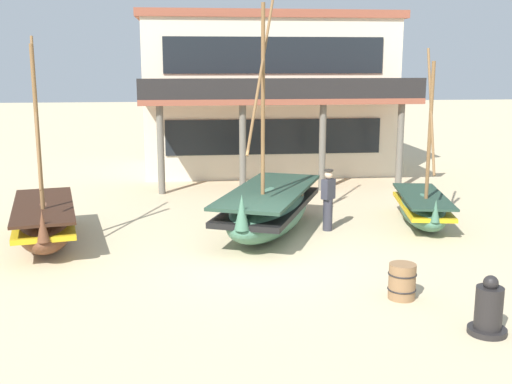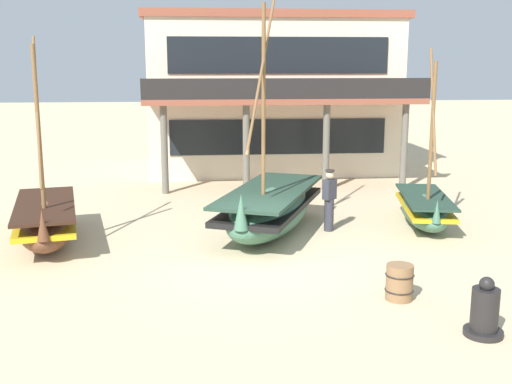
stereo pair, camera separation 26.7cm
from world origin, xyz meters
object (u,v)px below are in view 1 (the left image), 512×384
Objects in this scene: wooden_barrel at (402,281)px; fisherman_by_hull at (328,200)px; capstan_winch at (489,311)px; fishing_boat_far_right at (422,208)px; fishing_boat_near_left at (44,221)px; fishing_boat_centre_large at (269,209)px; harbor_building_main at (266,93)px.

fisherman_by_hull is at bearing 93.54° from wooden_barrel.
capstan_winch is at bearing -62.08° from wooden_barrel.
fishing_boat_far_right reaches higher than wooden_barrel.
fisherman_by_hull is at bearing -173.80° from fishing_boat_far_right.
capstan_winch is (8.58, -6.31, -0.16)m from fishing_boat_near_left.
fishing_boat_far_right reaches higher than capstan_winch.
fisherman_by_hull is 6.89m from capstan_winch.
fishing_boat_centre_large is 7.28m from capstan_winch.
wooden_barrel is at bearing 117.92° from capstan_winch.
fishing_boat_centre_large is at bearing 3.82° from fishing_boat_near_left.
fishing_boat_centre_large is 9.71× the size of wooden_barrel.
fishing_boat_centre_large reaches higher than capstan_winch.
fishing_boat_centre_large is 6.61× the size of capstan_winch.
wooden_barrel is at bearing -86.46° from fisherman_by_hull.
fishing_boat_centre_large is at bearing -177.62° from fisherman_by_hull.
fishing_boat_centre_large reaches higher than fishing_boat_far_right.
capstan_winch is at bearing -102.51° from fishing_boat_far_right.
fishing_boat_centre_large is 1.63m from fisherman_by_hull.
wooden_barrel is (-0.90, 1.70, -0.06)m from capstan_winch.
harbor_building_main reaches higher than fishing_boat_near_left.
capstan_winch is 1.47× the size of wooden_barrel.
harbor_building_main is at bearing 83.21° from fishing_boat_centre_large.
fishing_boat_far_right is 10.66m from harbor_building_main.
fishing_boat_near_left reaches higher than fisherman_by_hull.
fisherman_by_hull is 10.39m from harbor_building_main.
fishing_boat_near_left is at bearing 143.64° from capstan_winch.
fishing_boat_centre_large reaches higher than fisherman_by_hull.
fisherman_by_hull is (7.36, 0.45, 0.26)m from fishing_boat_near_left.
harbor_building_main reaches higher than capstan_winch.
harbor_building_main is at bearing 95.51° from capstan_winch.
fisherman_by_hull is 5.10m from wooden_barrel.
harbor_building_main reaches higher than fishing_boat_far_right.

